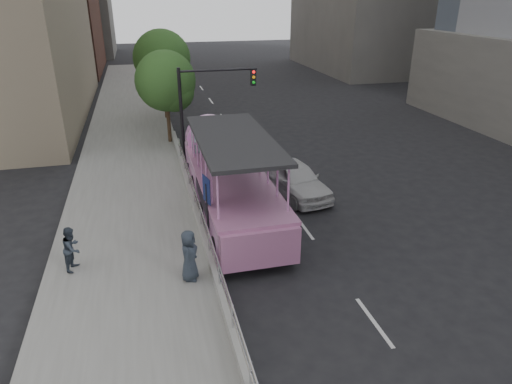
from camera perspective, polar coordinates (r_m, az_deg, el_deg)
The scene contains 12 objects.
ground at distance 15.09m, azimuth 7.53°, elevation -11.69°, with size 160.00×160.00×0.00m, color black.
sidewalk at distance 23.00m, azimuth -15.34°, elevation 1.03°, with size 5.50×80.00×0.30m, color gray.
kerb_wall at distance 15.76m, azimuth -5.80°, elevation -7.82°, with size 0.24×30.00×0.36m, color gray.
guardrail at distance 15.42m, azimuth -5.90°, elevation -5.72°, with size 0.07×22.00×0.71m.
duck_boat at distance 19.59m, azimuth -3.55°, elevation 1.68°, with size 2.80×11.00×3.65m.
car at distance 21.15m, azimuth 4.92°, elevation 1.66°, with size 1.85×4.60×1.57m, color silver.
pedestrian_mid at distance 16.07m, azimuth -22.00°, elevation -6.54°, with size 0.74×0.58×1.52m, color #2B343F.
pedestrian_far at distance 14.52m, azimuth -8.35°, elevation -7.85°, with size 0.83×0.54×1.70m, color #2B343F.
parking_sign at distance 16.00m, azimuth -6.10°, elevation -1.80°, with size 0.17×0.65×2.95m.
traffic_signal at distance 24.60m, azimuth -6.60°, elevation 11.37°, with size 4.20×0.32×5.20m.
street_tree_near at distance 27.74m, azimuth -11.01°, elevation 13.18°, with size 3.52×3.52×5.72m.
street_tree_far at distance 33.60m, azimuth -11.47°, elevation 15.77°, with size 3.97×3.97×6.45m.
Camera 1 is at (-4.85, -11.34, 8.69)m, focal length 32.00 mm.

